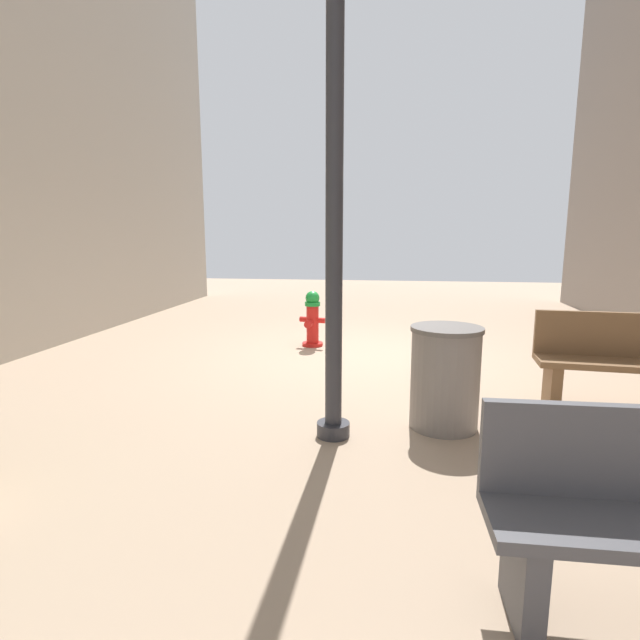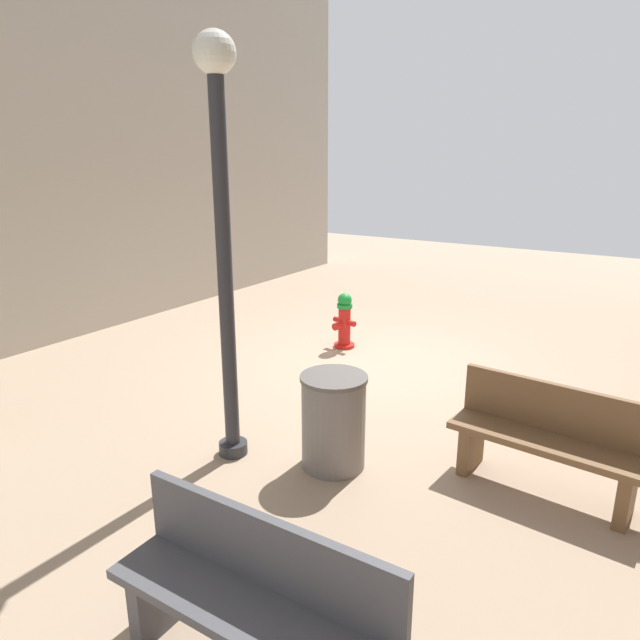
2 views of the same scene
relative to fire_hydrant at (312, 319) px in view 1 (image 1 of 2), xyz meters
The scene contains 5 objects.
ground_plane 1.03m from the fire_hydrant, 148.82° to the left, with size 23.40×23.40×0.00m, color tan.
fire_hydrant is the anchor object (origin of this frame).
bench_near 4.18m from the fire_hydrant, 145.14° to the left, with size 1.67×0.59×0.95m.
street_lamp 3.97m from the fire_hydrant, 101.75° to the left, with size 0.36×0.36×3.82m.
trash_bin 3.47m from the fire_hydrant, 118.52° to the left, with size 0.63×0.63×0.91m.
Camera 1 is at (-0.34, 6.84, 1.69)m, focal length 27.52 mm.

